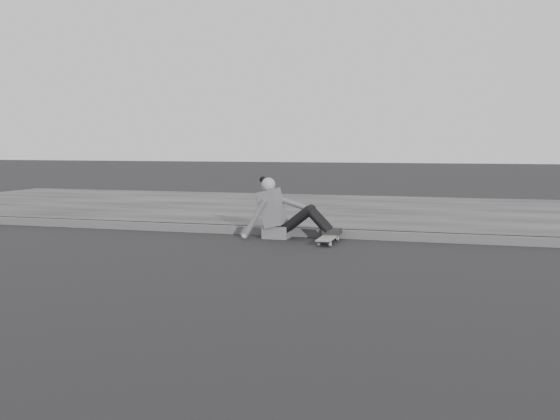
# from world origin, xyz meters

# --- Properties ---
(ground) EXTENTS (80.00, 80.00, 0.00)m
(ground) POSITION_xyz_m (0.00, 0.00, 0.00)
(ground) COLOR black
(ground) RESTS_ON ground
(curb) EXTENTS (24.00, 0.16, 0.12)m
(curb) POSITION_xyz_m (0.00, 2.58, 0.06)
(curb) COLOR #4D4D4D
(curb) RESTS_ON ground
(sidewalk) EXTENTS (24.00, 6.00, 0.12)m
(sidewalk) POSITION_xyz_m (0.00, 5.60, 0.06)
(sidewalk) COLOR #3B3B3B
(sidewalk) RESTS_ON ground
(skateboard) EXTENTS (0.20, 0.78, 0.09)m
(skateboard) POSITION_xyz_m (-2.43, 2.09, 0.07)
(skateboard) COLOR #A4A49E
(skateboard) RESTS_ON ground
(seated_woman) EXTENTS (1.38, 0.46, 0.88)m
(seated_woman) POSITION_xyz_m (-3.16, 2.33, 0.36)
(seated_woman) COLOR #565759
(seated_woman) RESTS_ON ground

